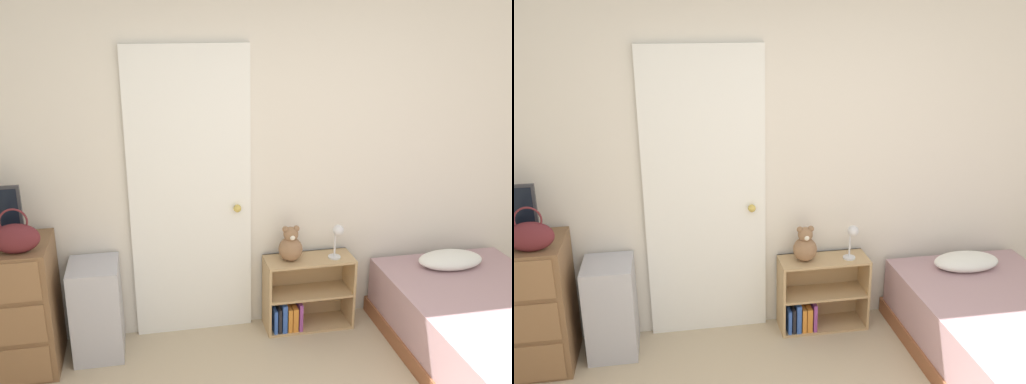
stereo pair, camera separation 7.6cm
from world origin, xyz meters
TOP-DOWN VIEW (x-y plane):
  - wall_back at (0.00, 2.15)m, footprint 10.00×0.06m
  - door_closed at (-0.45, 2.10)m, footprint 0.85×0.09m
  - handbag at (-1.54, 1.72)m, footprint 0.29×0.13m
  - storage_bin at (-1.13, 1.92)m, footprint 0.33×0.37m
  - bookshelf at (0.34, 1.98)m, footprint 0.65×0.26m
  - teddy_bear at (0.25, 1.97)m, footprint 0.17×0.17m
  - desk_lamp at (0.59, 1.94)m, footprint 0.10×0.10m
  - bed at (1.44, 1.14)m, footprint 1.09×1.96m

SIDE VIEW (x-z plane):
  - bookshelf at x=0.34m, z-range -0.05..0.51m
  - bed at x=1.44m, z-range -0.05..0.52m
  - storage_bin at x=-1.13m, z-range 0.00..0.67m
  - teddy_bear at x=0.25m, z-range 0.54..0.80m
  - desk_lamp at x=0.59m, z-range 0.61..0.87m
  - handbag at x=-1.54m, z-range 0.84..1.13m
  - door_closed at x=-0.45m, z-range 0.00..2.08m
  - wall_back at x=0.00m, z-range 0.00..2.55m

